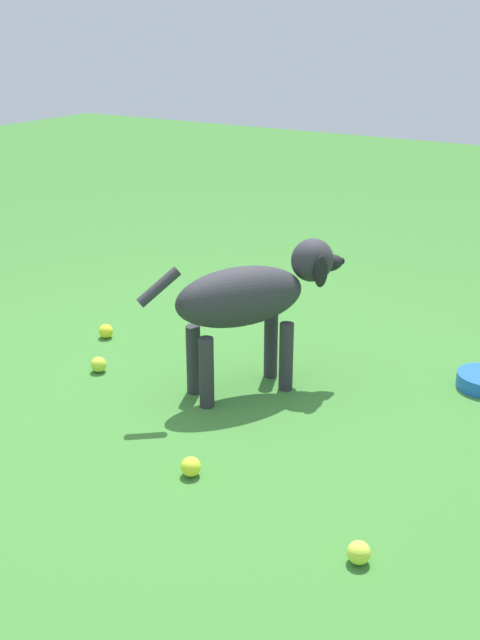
# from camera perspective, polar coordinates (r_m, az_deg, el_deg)

# --- Properties ---
(ground) EXTENTS (14.00, 14.00, 0.00)m
(ground) POSITION_cam_1_polar(r_m,az_deg,el_deg) (3.03, -3.46, -5.74)
(ground) COLOR #38722D
(dog) EXTENTS (0.52, 0.76, 0.59)m
(dog) POSITION_cam_1_polar(r_m,az_deg,el_deg) (2.94, 0.90, 1.72)
(dog) COLOR #2D2D33
(dog) RESTS_ON ground
(tennis_ball_0) EXTENTS (0.07, 0.07, 0.07)m
(tennis_ball_0) POSITION_cam_1_polar(r_m,az_deg,el_deg) (2.20, 8.87, -16.80)
(tennis_ball_0) COLOR #CBE241
(tennis_ball_0) RESTS_ON ground
(tennis_ball_1) EXTENTS (0.07, 0.07, 0.07)m
(tennis_ball_1) POSITION_cam_1_polar(r_m,az_deg,el_deg) (2.53, -3.70, -10.89)
(tennis_ball_1) COLOR yellow
(tennis_ball_1) RESTS_ON ground
(tennis_ball_2) EXTENTS (0.07, 0.07, 0.07)m
(tennis_ball_2) POSITION_cam_1_polar(r_m,az_deg,el_deg) (3.27, -10.53, -3.30)
(tennis_ball_2) COLOR #C0D837
(tennis_ball_2) RESTS_ON ground
(tennis_ball_3) EXTENTS (0.07, 0.07, 0.07)m
(tennis_ball_3) POSITION_cam_1_polar(r_m,az_deg,el_deg) (3.61, -9.99, -0.83)
(tennis_ball_3) COLOR yellow
(tennis_ball_3) RESTS_ON ground
(tennis_ball_4) EXTENTS (0.07, 0.07, 0.07)m
(tennis_ball_4) POSITION_cam_1_polar(r_m,az_deg,el_deg) (3.57, -3.54, -0.78)
(tennis_ball_4) COLOR #C0DF3F
(tennis_ball_4) RESTS_ON ground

